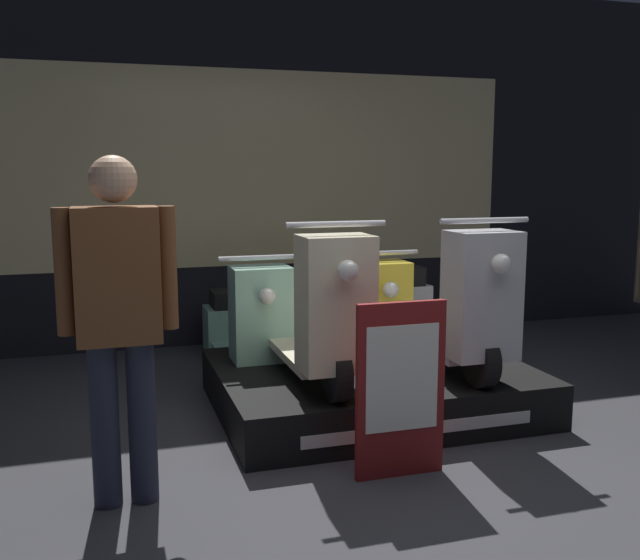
{
  "coord_description": "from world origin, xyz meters",
  "views": [
    {
      "loc": [
        -1.32,
        -3.01,
        1.55
      ],
      "look_at": [
        0.13,
        1.65,
        0.79
      ],
      "focal_mm": 40.0,
      "sensor_mm": 36.0,
      "label": 1
    }
  ],
  "objects_px": {
    "scooter_backrow_1": "(353,322)",
    "scooter_display_left": "(308,315)",
    "price_sign_board": "(401,389)",
    "scooter_display_right": "(439,306)",
    "person_left_browsing": "(119,310)",
    "scooter_backrow_0": "(246,329)"
  },
  "relations": [
    {
      "from": "scooter_display_left",
      "to": "person_left_browsing",
      "type": "relative_size",
      "value": 1.01
    },
    {
      "from": "scooter_display_left",
      "to": "scooter_backrow_1",
      "type": "relative_size",
      "value": 1.0
    },
    {
      "from": "scooter_display_left",
      "to": "person_left_browsing",
      "type": "distance_m",
      "value": 1.43
    },
    {
      "from": "scooter_display_right",
      "to": "scooter_backrow_1",
      "type": "xyz_separation_m",
      "value": [
        -0.25,
        0.95,
        -0.29
      ]
    },
    {
      "from": "person_left_browsing",
      "to": "price_sign_board",
      "type": "relative_size",
      "value": 1.78
    },
    {
      "from": "scooter_display_left",
      "to": "scooter_display_right",
      "type": "distance_m",
      "value": 0.89
    },
    {
      "from": "scooter_display_left",
      "to": "scooter_backrow_1",
      "type": "xyz_separation_m",
      "value": [
        0.64,
        0.95,
        -0.29
      ]
    },
    {
      "from": "price_sign_board",
      "to": "scooter_display_right",
      "type": "bearing_deg",
      "value": 54.05
    },
    {
      "from": "scooter_backrow_0",
      "to": "price_sign_board",
      "type": "relative_size",
      "value": 1.8
    },
    {
      "from": "scooter_backrow_1",
      "to": "price_sign_board",
      "type": "relative_size",
      "value": 1.8
    },
    {
      "from": "scooter_display_left",
      "to": "scooter_display_right",
      "type": "bearing_deg",
      "value": 0.0
    },
    {
      "from": "scooter_backrow_1",
      "to": "scooter_display_right",
      "type": "bearing_deg",
      "value": -75.37
    },
    {
      "from": "price_sign_board",
      "to": "scooter_display_left",
      "type": "bearing_deg",
      "value": 102.35
    },
    {
      "from": "scooter_display_left",
      "to": "price_sign_board",
      "type": "xyz_separation_m",
      "value": [
        0.21,
        -0.94,
        -0.21
      ]
    },
    {
      "from": "scooter_backrow_0",
      "to": "person_left_browsing",
      "type": "height_order",
      "value": "person_left_browsing"
    },
    {
      "from": "scooter_display_left",
      "to": "person_left_browsing",
      "type": "height_order",
      "value": "person_left_browsing"
    },
    {
      "from": "scooter_display_right",
      "to": "scooter_display_left",
      "type": "bearing_deg",
      "value": 180.0
    },
    {
      "from": "scooter_display_right",
      "to": "scooter_backrow_1",
      "type": "relative_size",
      "value": 1.0
    },
    {
      "from": "scooter_display_right",
      "to": "price_sign_board",
      "type": "xyz_separation_m",
      "value": [
        -0.68,
        -0.94,
        -0.21
      ]
    },
    {
      "from": "scooter_backrow_0",
      "to": "scooter_backrow_1",
      "type": "height_order",
      "value": "same"
    },
    {
      "from": "scooter_backrow_1",
      "to": "scooter_display_left",
      "type": "bearing_deg",
      "value": -123.96
    },
    {
      "from": "scooter_display_left",
      "to": "scooter_backrow_0",
      "type": "xyz_separation_m",
      "value": [
        -0.2,
        0.95,
        -0.29
      ]
    }
  ]
}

